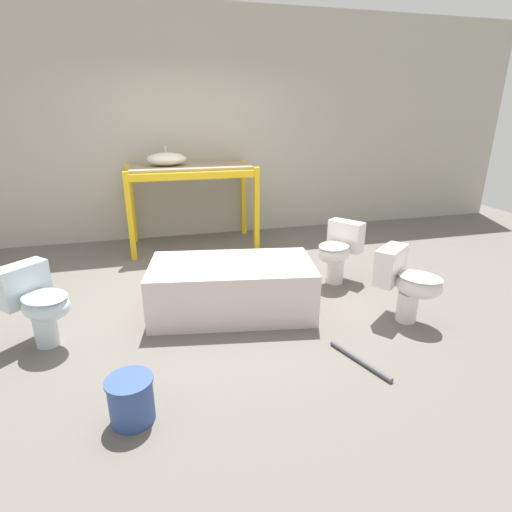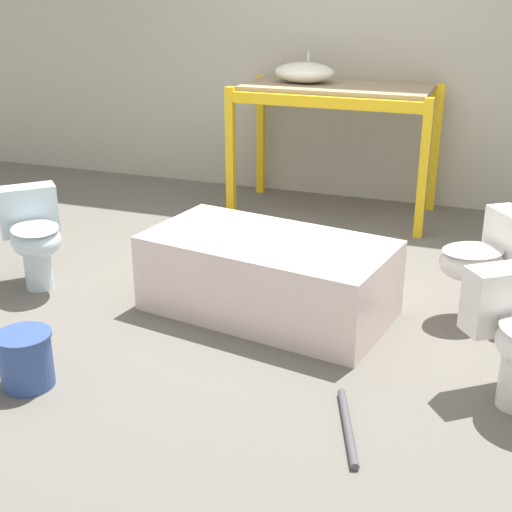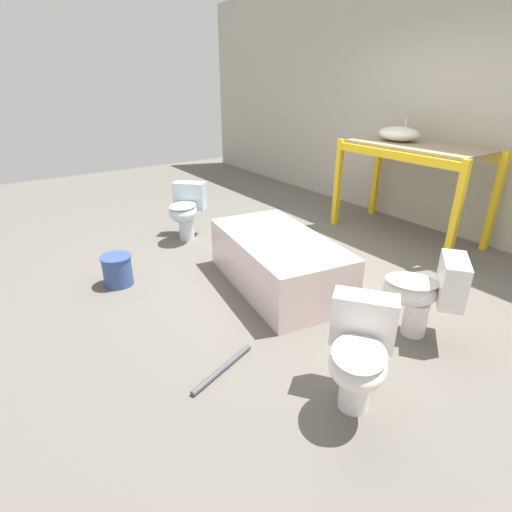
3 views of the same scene
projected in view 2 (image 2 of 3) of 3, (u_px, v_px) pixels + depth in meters
The scene contains 9 objects.
ground_plane at pixel (279, 280), 5.01m from camera, with size 12.00×12.00×0.00m, color #666059.
warehouse_wall_rear at pixel (358, 23), 6.34m from camera, with size 10.80×0.08×3.20m.
shelving_rack at pixel (336, 107), 6.10m from camera, with size 1.72×0.85×1.13m.
sink_basin at pixel (304, 73), 6.13m from camera, with size 0.53×0.40×0.26m.
bathtub_main at pixel (268, 270), 4.45m from camera, with size 1.62×1.03×0.50m.
toilet_near at pixel (33, 233), 4.78m from camera, with size 0.64×0.65×0.67m.
toilet_extra at pixel (486, 259), 4.35m from camera, with size 0.66×0.61×0.67m.
bucket_white at pixel (26, 358), 3.68m from camera, with size 0.29×0.29×0.30m.
loose_pipe at pixel (348, 427), 3.36m from camera, with size 0.23×0.58×0.04m.
Camera 2 is at (1.42, -4.37, 2.01)m, focal length 50.00 mm.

